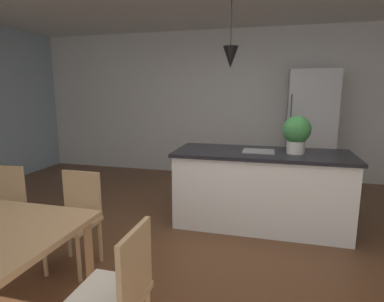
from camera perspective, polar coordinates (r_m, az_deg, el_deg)
ground_plane at (r=3.18m, az=2.19°, el=-19.63°), size 10.00×8.40×0.04m
wall_back_kitchen at (r=5.97m, az=9.13°, el=8.37°), size 10.00×0.12×2.70m
chair_far_right at (r=3.07m, az=-20.59°, el=-11.23°), size 0.40×0.40×0.87m
chair_kitchen_end at (r=1.99m, az=-13.80°, el=-23.80°), size 0.40×0.40×0.87m
chair_far_left at (r=3.60m, az=-31.66°, el=-8.93°), size 0.43×0.43×0.87m
kitchen_island at (r=3.83m, az=12.39°, el=-6.60°), size 2.03×0.82×0.91m
refrigerator at (r=5.61m, az=20.71°, el=3.74°), size 0.76×0.67×1.94m
pendant_over_island_main at (r=3.71m, az=7.04°, el=16.65°), size 0.17×0.17×0.85m
potted_plant_on_island at (r=3.70m, az=18.55°, el=3.24°), size 0.31×0.31×0.43m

